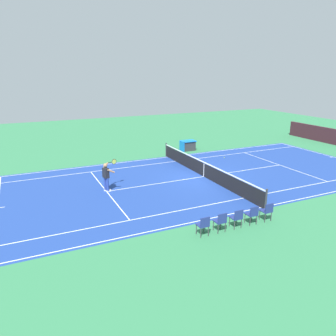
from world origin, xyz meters
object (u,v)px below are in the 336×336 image
at_px(spectator_chair_1, 252,214).
at_px(spectator_chair_3, 221,221).
at_px(tennis_player_near, 106,176).
at_px(spectator_chair_0, 267,210).
at_px(equipment_cart_tarped, 188,145).
at_px(tennis_ball, 224,158).
at_px(spectator_chair_2, 237,217).
at_px(spectator_chair_4, 204,225).
at_px(tennis_net, 204,169).

distance_m(spectator_chair_1, spectator_chair_3, 1.66).
bearing_deg(tennis_player_near, spectator_chair_0, 129.16).
height_order(spectator_chair_0, equipment_cart_tarped, spectator_chair_0).
height_order(tennis_ball, spectator_chair_3, spectator_chair_3).
distance_m(spectator_chair_2, spectator_chair_4, 1.66).
bearing_deg(tennis_player_near, spectator_chair_4, 108.07).
xyz_separation_m(tennis_player_near, spectator_chair_0, (-5.55, 6.82, -0.41)).
bearing_deg(spectator_chair_1, spectator_chair_4, 0.00).
height_order(spectator_chair_3, equipment_cart_tarped, spectator_chair_3).
height_order(tennis_player_near, spectator_chair_1, tennis_player_near).
bearing_deg(equipment_cart_tarped, spectator_chair_3, 66.92).
bearing_deg(spectator_chair_2, tennis_net, -109.92).
bearing_deg(spectator_chair_2, tennis_ball, -122.05).
distance_m(tennis_net, tennis_ball, 5.19).
height_order(tennis_player_near, spectator_chair_4, tennis_player_near).
bearing_deg(spectator_chair_0, spectator_chair_2, 0.00).
bearing_deg(tennis_net, spectator_chair_0, 83.30).
bearing_deg(tennis_ball, tennis_net, 40.85).
bearing_deg(spectator_chair_1, tennis_player_near, -55.30).
relative_size(tennis_player_near, equipment_cart_tarped, 1.36).
bearing_deg(tennis_ball, spectator_chair_3, 54.71).
bearing_deg(spectator_chair_1, spectator_chair_2, 0.00).
bearing_deg(spectator_chair_3, equipment_cart_tarped, -113.08).
bearing_deg(equipment_cart_tarped, tennis_net, 69.80).
relative_size(tennis_net, tennis_ball, 177.27).
distance_m(spectator_chair_1, spectator_chair_2, 0.83).
distance_m(tennis_net, spectator_chair_4, 7.95).
xyz_separation_m(tennis_net, spectator_chair_1, (1.63, 6.80, 0.03)).
height_order(tennis_ball, spectator_chair_1, spectator_chair_1).
xyz_separation_m(tennis_player_near, tennis_ball, (-10.26, -3.36, -0.90)).
height_order(spectator_chair_2, spectator_chair_3, same).
xyz_separation_m(spectator_chair_2, equipment_cart_tarped, (-4.98, -13.63, -0.08)).
distance_m(tennis_net, tennis_player_near, 6.37).
bearing_deg(tennis_player_near, tennis_ball, -161.88).
distance_m(tennis_player_near, spectator_chair_2, 7.86).
bearing_deg(tennis_net, tennis_ball, -139.15).
bearing_deg(spectator_chair_0, tennis_player_near, -50.84).
distance_m(tennis_net, spectator_chair_2, 7.23).
xyz_separation_m(tennis_ball, spectator_chair_2, (6.37, 10.18, 0.49)).
distance_m(spectator_chair_0, spectator_chair_2, 1.66).
relative_size(tennis_net, spectator_chair_3, 13.30).
relative_size(tennis_player_near, spectator_chair_3, 1.93).
xyz_separation_m(spectator_chair_0, spectator_chair_2, (1.66, 0.00, 0.00)).
height_order(spectator_chair_0, spectator_chair_1, same).
bearing_deg(tennis_net, spectator_chair_2, 70.08).
bearing_deg(spectator_chair_4, spectator_chair_3, 180.00).
distance_m(tennis_ball, equipment_cart_tarped, 3.75).
bearing_deg(tennis_player_near, spectator_chair_1, 124.70).
relative_size(tennis_net, spectator_chair_2, 13.30).
bearing_deg(equipment_cart_tarped, tennis_player_near, 37.54).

